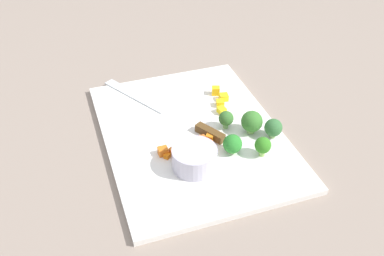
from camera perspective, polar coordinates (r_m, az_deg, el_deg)
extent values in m
plane|color=gray|center=(0.89, 0.00, -1.11)|extent=(4.00, 4.00, 0.00)
cube|color=white|center=(0.89, 0.00, -0.81)|extent=(0.45, 0.34, 0.01)
cylinder|color=#B8B3C6|center=(0.79, 0.32, -3.92)|extent=(0.08, 0.08, 0.04)
cube|color=silver|center=(1.00, -7.35, 4.15)|extent=(0.17, 0.11, 0.00)
cube|color=#563A1A|center=(0.87, 2.34, -0.64)|extent=(0.06, 0.05, 0.02)
cube|color=orange|center=(0.84, -1.36, -2.41)|extent=(0.02, 0.02, 0.01)
cube|color=orange|center=(0.83, -3.76, -3.00)|extent=(0.02, 0.02, 0.02)
cube|color=orange|center=(0.86, 2.33, -1.21)|extent=(0.02, 0.02, 0.01)
cube|color=orange|center=(0.82, -3.24, -3.61)|extent=(0.02, 0.02, 0.01)
cube|color=orange|center=(0.85, 1.30, -1.54)|extent=(0.02, 0.01, 0.01)
cube|color=orange|center=(0.83, -2.43, -3.02)|extent=(0.01, 0.01, 0.01)
cube|color=orange|center=(0.85, -0.60, -2.07)|extent=(0.01, 0.01, 0.01)
cube|color=orange|center=(0.84, 2.22, -2.33)|extent=(0.02, 0.02, 0.01)
cube|color=yellow|center=(0.94, 3.85, 2.30)|extent=(0.02, 0.02, 0.01)
cube|color=yellow|center=(0.96, 3.65, 3.21)|extent=(0.02, 0.02, 0.01)
cube|color=yellow|center=(0.99, 3.09, 4.83)|extent=(0.02, 0.02, 0.02)
cube|color=yellow|center=(0.98, 4.12, 4.00)|extent=(0.02, 0.02, 0.01)
cylinder|color=#89AF69|center=(0.84, 5.20, -2.86)|extent=(0.01, 0.01, 0.01)
sphere|color=#287C29|center=(0.83, 5.25, -2.05)|extent=(0.04, 0.04, 0.04)
cylinder|color=#83AE5B|center=(0.89, 7.63, -0.14)|extent=(0.01, 0.01, 0.01)
sphere|color=#38742C|center=(0.88, 7.73, 0.85)|extent=(0.04, 0.04, 0.04)
cylinder|color=#80B86A|center=(0.89, 4.38, 0.45)|extent=(0.01, 0.01, 0.01)
sphere|color=#35672A|center=(0.89, 4.42, 1.25)|extent=(0.03, 0.03, 0.03)
cylinder|color=#94C261|center=(0.84, 9.03, -3.06)|extent=(0.01, 0.01, 0.02)
sphere|color=#2F781E|center=(0.83, 9.14, -2.20)|extent=(0.03, 0.03, 0.03)
cylinder|color=#88AC66|center=(0.88, 10.33, -0.78)|extent=(0.01, 0.01, 0.01)
sphere|color=#326734|center=(0.87, 10.45, 0.05)|extent=(0.04, 0.04, 0.04)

